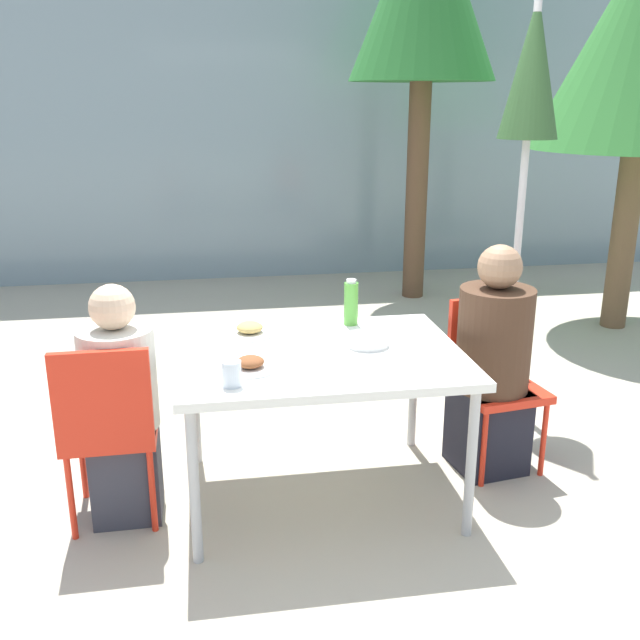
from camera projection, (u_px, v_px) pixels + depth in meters
The scene contains 13 objects.
ground_plane at pixel (320, 494), 3.44m from camera, with size 24.00×24.00×0.00m, color #B2A893.
building_facade at pixel (248, 131), 7.24m from camera, with size 10.00×0.20×3.00m.
dining_table at pixel (320, 363), 3.24m from camera, with size 1.28×0.98×0.73m.
chair_left at pixel (108, 422), 3.06m from camera, with size 0.40×0.40×0.86m.
person_left at pixel (122, 411), 3.14m from camera, with size 0.33×0.33×1.09m.
chair_right at pixel (492, 370), 3.64m from camera, with size 0.45×0.45×0.86m.
person_right at pixel (492, 368), 3.54m from camera, with size 0.37×0.37×1.17m.
closed_umbrella at pixel (530, 100), 3.94m from camera, with size 0.36×0.36×2.37m.
plate_0 at pixel (250, 365), 3.00m from camera, with size 0.21×0.21×0.06m.
plate_1 at pixel (250, 330), 3.44m from camera, with size 0.23×0.23×0.06m.
bottle at pixel (351, 303), 3.57m from camera, with size 0.07×0.07×0.23m.
drinking_cup at pixel (232, 374), 2.83m from camera, with size 0.08×0.08×0.10m.
salad_bowl at pixel (367, 340), 3.29m from camera, with size 0.20×0.20×0.05m.
Camera 1 is at (-0.49, -2.99, 1.84)m, focal length 40.00 mm.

